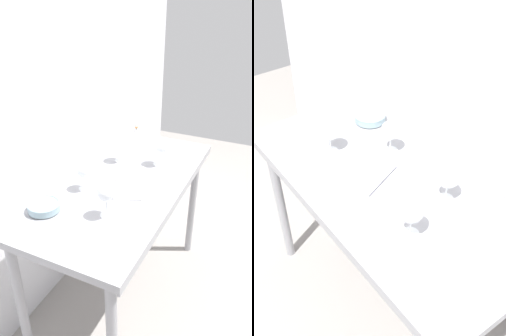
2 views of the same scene
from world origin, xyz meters
The scene contains 11 objects.
ground_plane centered at (0.00, 0.00, 0.00)m, with size 6.00×6.00×0.00m, color gray.
back_wall centered at (0.00, 0.49, 1.30)m, with size 3.80×0.04×2.60m, color silver.
steel_counter centered at (0.00, -0.01, 0.79)m, with size 1.40×0.65×0.90m.
wine_glass_far_left centered at (-0.17, 0.14, 1.01)m, with size 0.09×0.09×0.16m.
wine_glass_near_left centered at (-0.33, -0.08, 1.03)m, with size 0.09×0.09×0.18m.
wine_glass_far_right centered at (0.21, 0.13, 1.01)m, with size 0.09×0.09×0.16m.
wine_glass_near_right centered at (0.28, -0.11, 1.02)m, with size 0.09×0.09×0.17m.
open_notebook centered at (-0.01, -0.01, 0.90)m, with size 0.42×0.33×0.01m.
tasting_sheet_upper centered at (0.39, 0.11, 0.90)m, with size 0.14×0.24×0.00m, color white.
tasting_bowl centered at (-0.43, 0.21, 0.92)m, with size 0.16×0.16×0.05m.
decanter_funnel centered at (0.59, 0.19, 0.94)m, with size 0.10×0.10×0.14m.
Camera 1 is at (-1.48, -0.73, 1.84)m, focal length 36.11 mm.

